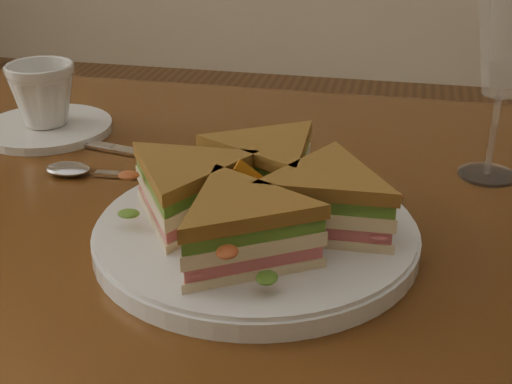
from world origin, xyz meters
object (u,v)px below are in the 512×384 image
plate (256,235)px  sandwich_wedges (256,197)px  knife (150,156)px  coffee_cup (43,95)px  wine_glass (506,52)px  spoon (89,172)px  saucer (47,128)px  table (208,303)px

plate → sandwich_wedges: sandwich_wedges is taller
plate → knife: 0.23m
coffee_cup → wine_glass: bearing=13.2°
knife → sandwich_wedges: bearing=-35.1°
spoon → coffee_cup: coffee_cup is taller
wine_glass → saucer: size_ratio=1.19×
plate → knife: size_ratio=1.32×
spoon → saucer: bearing=130.0°
spoon → saucer: (-0.10, 0.11, 0.00)m
table → sandwich_wedges: sandwich_wedges is taller
coffee_cup → plate: bearing=-19.2°
coffee_cup → knife: bearing=-2.7°
wine_glass → plate: bearing=-137.3°
table → sandwich_wedges: (0.06, -0.04, 0.14)m
table → wine_glass: 0.38m
saucer → knife: bearing=-18.3°
plate → table: bearing=144.9°
coffee_cup → sandwich_wedges: bearing=-19.2°
spoon → knife: bearing=48.6°
sandwich_wedges → wine_glass: bearing=42.7°
sandwich_wedges → saucer: size_ratio=1.65×
sandwich_wedges → table: bearing=144.9°
spoon → knife: 0.08m
sandwich_wedges → spoon: (-0.20, 0.10, -0.04)m
table → coffee_cup: coffee_cup is taller
table → spoon: size_ratio=6.52×
table → wine_glass: (0.27, 0.15, 0.23)m
sandwich_wedges → wine_glass: 0.30m
knife → saucer: size_ratio=1.37×
plate → wine_glass: (0.21, 0.19, 0.12)m
saucer → coffee_cup: 0.04m
sandwich_wedges → coffee_cup: bearing=145.2°
spoon → saucer: same height
sandwich_wedges → spoon: 0.23m
table → coffee_cup: 0.34m
saucer → coffee_cup: (0.00, 0.00, 0.04)m
plate → sandwich_wedges: 0.04m
table → knife: size_ratio=5.62×
spoon → plate: bearing=-30.6°
plate → wine_glass: 0.31m
plate → coffee_cup: bearing=145.2°
saucer → coffee_cup: size_ratio=1.94×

